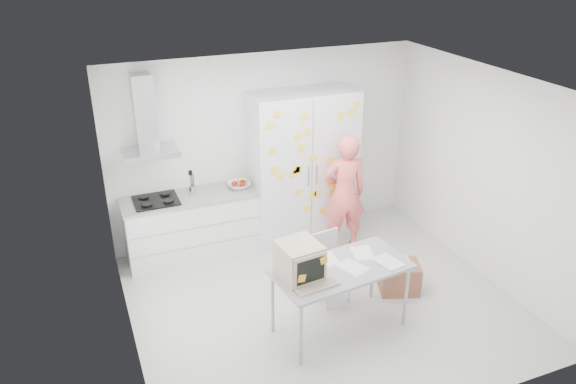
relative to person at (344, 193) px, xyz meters
name	(u,v)px	position (x,y,z in m)	size (l,w,h in m)	color
floor	(322,302)	(-0.84, -1.10, -0.87)	(4.50, 4.00, 0.02)	silver
walls	(300,180)	(-0.84, -0.38, 0.49)	(4.52, 4.01, 2.70)	white
ceiling	(329,87)	(-0.84, -1.10, 1.84)	(4.50, 4.00, 0.02)	white
counter_run	(192,225)	(-2.03, 0.60, -0.39)	(1.84, 0.63, 1.28)	white
range_hood	(146,123)	(-2.49, 0.74, 1.10)	(0.70, 0.48, 1.01)	silver
tall_cabinet	(303,167)	(-0.39, 0.57, 0.24)	(1.50, 0.68, 2.20)	silver
person	(344,193)	(0.00, 0.00, 0.00)	(0.63, 0.41, 1.72)	#FB6861
desk	(316,265)	(-1.18, -1.61, 0.06)	(1.60, 0.94, 1.21)	gray
chair	(329,262)	(-0.72, -1.01, -0.36)	(0.45, 0.45, 0.87)	#BBBAB8
cardboard_box	(399,277)	(0.18, -1.23, -0.66)	(0.58, 0.52, 0.42)	#955A40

